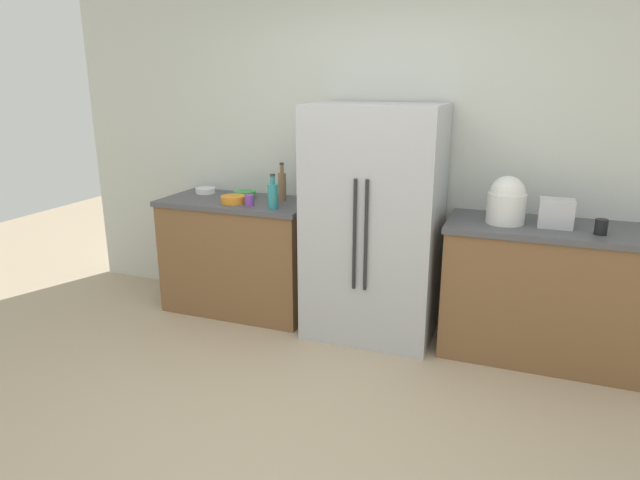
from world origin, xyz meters
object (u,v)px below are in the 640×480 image
object	(u,v)px
bottle_b	(273,195)
cup_b	(601,227)
toaster	(556,213)
bowl_a	(245,194)
refrigerator	(374,223)
bottle_a	(282,185)
cup_a	(249,200)
bowl_c	(233,199)
rice_cooker	(507,201)
bowl_b	(206,190)

from	to	relation	value
bottle_b	cup_b	bearing A→B (deg)	1.52
toaster	cup_b	distance (m)	0.28
toaster	bowl_a	xyz separation A→B (m)	(-2.35, 0.11, -0.07)
refrigerator	bottle_a	distance (m)	0.83
cup_a	bowl_a	world-z (taller)	cup_a
bowl_a	bottle_b	bearing A→B (deg)	-35.12
cup_a	bowl_c	world-z (taller)	cup_a
refrigerator	bottle_b	distance (m)	0.78
bottle_b	cup_b	distance (m)	2.22
bottle_b	cup_a	size ratio (longest dim) A/B	3.18
rice_cooker	bowl_a	xyz separation A→B (m)	(-2.03, 0.12, -0.12)
bottle_a	bowl_c	size ratio (longest dim) A/B	1.55
refrigerator	rice_cooker	bearing A→B (deg)	0.94
bottle_a	cup_a	world-z (taller)	bottle_a
rice_cooker	refrigerator	bearing A→B (deg)	-179.06
bowl_a	bowl_b	bearing A→B (deg)	173.73
bottle_b	bowl_c	world-z (taller)	bottle_b
toaster	cup_a	world-z (taller)	toaster
bowl_c	rice_cooker	bearing A→B (deg)	2.58
refrigerator	bowl_b	xyz separation A→B (m)	(-1.53, 0.18, 0.11)
bottle_b	cup_a	xyz separation A→B (m)	(-0.21, 0.02, -0.06)
refrigerator	cup_a	world-z (taller)	refrigerator
bowl_c	cup_b	bearing A→B (deg)	-0.01
toaster	bowl_a	distance (m)	2.35
rice_cooker	bowl_b	distance (m)	2.44
bowl_a	bowl_c	distance (m)	0.21
rice_cooker	cup_a	distance (m)	1.87
bottle_b	cup_a	bearing A→B (deg)	173.86
bowl_a	cup_b	bearing A→B (deg)	-4.66
bottle_a	cup_b	distance (m)	2.28
rice_cooker	bowl_c	distance (m)	2.03
bowl_a	bowl_c	bearing A→B (deg)	-86.22
bowl_c	bottle_a	bearing A→B (deg)	33.48
bottle_b	bottle_a	bearing A→B (deg)	100.21
bottle_a	bottle_b	bearing A→B (deg)	-79.79
bowl_c	bowl_b	bearing A→B (deg)	148.16
refrigerator	bowl_c	xyz separation A→B (m)	(-1.12, -0.08, 0.11)
bottle_b	cup_b	xyz separation A→B (m)	(2.22, 0.06, -0.05)
cup_b	bowl_b	xyz separation A→B (m)	(-3.01, 0.26, -0.03)
bottle_a	bowl_c	world-z (taller)	bottle_a
rice_cooker	bottle_b	distance (m)	1.66
toaster	cup_a	bearing A→B (deg)	-176.39
refrigerator	bowl_b	world-z (taller)	refrigerator
bowl_b	refrigerator	bearing A→B (deg)	-6.70
toaster	bowl_a	size ratio (longest dim) A/B	1.20
cup_a	rice_cooker	bearing A→B (deg)	3.93
bottle_a	cup_a	xyz separation A→B (m)	(-0.16, -0.25, -0.08)
toaster	bowl_b	bearing A→B (deg)	176.75
rice_cooker	cup_b	bearing A→B (deg)	-9.07
refrigerator	bowl_a	bearing A→B (deg)	173.15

